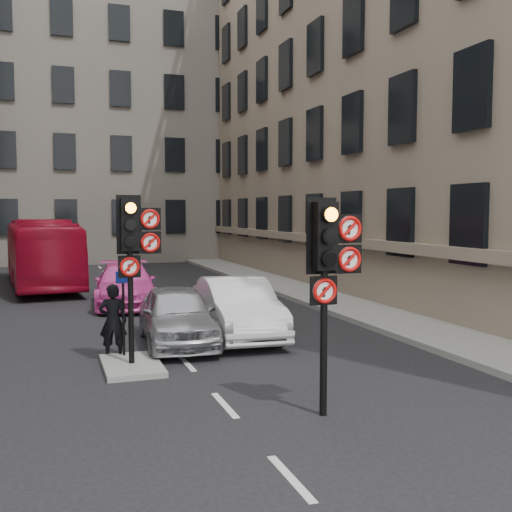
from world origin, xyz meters
TOP-DOWN VIEW (x-y plane):
  - ground at (0.00, 0.00)m, footprint 120.00×120.00m
  - pavement_right at (7.20, 12.00)m, footprint 3.00×50.00m
  - centre_island at (-1.20, 5.00)m, footprint 1.20×2.00m
  - building_right at (16.00, 14.00)m, footprint 16.00×40.00m
  - building_far at (0.00, 38.00)m, footprint 30.00×14.00m
  - signal_near at (1.49, 0.99)m, footprint 0.91×0.40m
  - signal_far at (-1.11, 4.99)m, footprint 0.91×0.40m
  - car_silver at (0.20, 7.00)m, footprint 2.08×4.46m
  - car_white at (1.91, 7.38)m, footprint 1.96×4.84m
  - car_pink at (-0.29, 13.81)m, footprint 2.56×5.27m
  - bus_red at (-3.16, 20.67)m, footprint 3.45×10.94m
  - motorcycle at (1.81, 6.57)m, footprint 0.71×1.78m
  - motorcyclist at (-1.48, 6.00)m, footprint 0.70×0.54m
  - info_sign at (-1.27, 5.73)m, footprint 0.33×0.12m

SIDE VIEW (x-z plane):
  - ground at x=0.00m, z-range 0.00..0.00m
  - centre_island at x=-1.20m, z-range 0.00..0.12m
  - pavement_right at x=7.20m, z-range 0.00..0.16m
  - motorcycle at x=1.81m, z-range 0.00..1.04m
  - car_pink at x=-0.29m, z-range 0.00..1.48m
  - car_silver at x=0.20m, z-range 0.00..1.48m
  - car_white at x=1.91m, z-range 0.00..1.56m
  - motorcyclist at x=-1.48m, z-range 0.00..1.72m
  - info_sign at x=-1.27m, z-range 0.40..2.30m
  - bus_red at x=-3.16m, z-range 0.00..3.00m
  - signal_near at x=1.49m, z-range 0.79..4.37m
  - signal_far at x=-1.11m, z-range 0.91..4.49m
  - building_far at x=0.00m, z-range 0.00..20.00m
  - building_right at x=16.00m, z-range 0.00..22.00m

